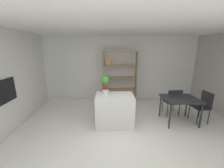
# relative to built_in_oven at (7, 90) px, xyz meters

# --- Properties ---
(ground_plane) EXTENTS (9.71, 9.71, 0.00)m
(ground_plane) POSITION_rel_built_in_oven_xyz_m (2.81, -0.53, -1.16)
(ground_plane) COLOR silver
(ceiling_slab) EXTENTS (7.05, 6.19, 0.06)m
(ceiling_slab) POSITION_rel_built_in_oven_xyz_m (2.81, -0.53, 1.55)
(ceiling_slab) COLOR white
(ceiling_slab) RESTS_ON ground_plane
(back_partition) EXTENTS (7.05, 0.06, 2.67)m
(back_partition) POSITION_rel_built_in_oven_xyz_m (2.81, 2.53, 0.18)
(back_partition) COLOR silver
(back_partition) RESTS_ON ground_plane
(built_in_oven) EXTENTS (0.06, 0.60, 0.58)m
(built_in_oven) POSITION_rel_built_in_oven_xyz_m (0.00, 0.00, 0.00)
(built_in_oven) COLOR black
(built_in_oven) RESTS_ON ground_plane
(kitchen_island) EXTENTS (1.05, 0.68, 0.91)m
(kitchen_island) POSITION_rel_built_in_oven_xyz_m (2.70, 0.28, -0.70)
(kitchen_island) COLOR silver
(kitchen_island) RESTS_ON ground_plane
(potted_plant_on_island) EXTENTS (0.22, 0.22, 0.51)m
(potted_plant_on_island) POSITION_rel_built_in_oven_xyz_m (2.44, 0.38, 0.07)
(potted_plant_on_island) COLOR white
(potted_plant_on_island) RESTS_ON kitchen_island
(open_bookshelf) EXTENTS (1.37, 0.34, 2.07)m
(open_bookshelf) POSITION_rel_built_in_oven_xyz_m (2.90, 2.17, -0.14)
(open_bookshelf) COLOR #997551
(open_bookshelf) RESTS_ON ground_plane
(dining_table) EXTENTS (0.99, 0.83, 0.76)m
(dining_table) POSITION_rel_built_in_oven_xyz_m (4.63, 0.37, -0.48)
(dining_table) COLOR #232328
(dining_table) RESTS_ON ground_plane
(dining_chair_window_side) EXTENTS (0.45, 0.47, 0.94)m
(dining_chair_window_side) POSITION_rel_built_in_oven_xyz_m (5.34, 0.37, -0.59)
(dining_chair_window_side) COLOR #232328
(dining_chair_window_side) RESTS_ON ground_plane
(dining_chair_far) EXTENTS (0.48, 0.45, 0.90)m
(dining_chair_far) POSITION_rel_built_in_oven_xyz_m (4.63, 0.81, -0.62)
(dining_chair_far) COLOR #232328
(dining_chair_far) RESTS_ON ground_plane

